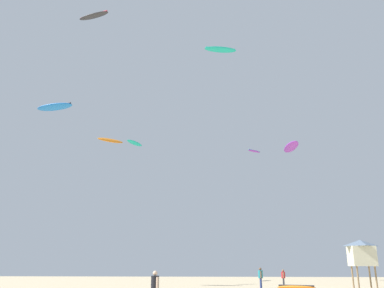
{
  "coord_description": "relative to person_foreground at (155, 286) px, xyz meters",
  "views": [
    {
      "loc": [
        2.4,
        -15.02,
        2.0
      ],
      "look_at": [
        0.0,
        15.02,
        11.03
      ],
      "focal_mm": 37.83,
      "sensor_mm": 36.0,
      "label": 1
    }
  ],
  "objects": [
    {
      "name": "person_right",
      "position": [
        6.53,
        17.11,
        0.03
      ],
      "size": [
        0.4,
        0.59,
        1.78
      ],
      "rotation": [
        0.0,
        0.0,
        0.06
      ],
      "color": "navy",
      "rests_on": "ground"
    },
    {
      "name": "kite_aloft_0",
      "position": [
        3.45,
        14.15,
        20.96
      ],
      "size": [
        3.24,
        1.58,
        0.41
      ],
      "color": "#19B29E"
    },
    {
      "name": "kite_aloft_5",
      "position": [
        7.94,
        35.77,
        16.7
      ],
      "size": [
        2.21,
        2.05,
        0.31
      ],
      "color": "purple"
    },
    {
      "name": "person_foreground",
      "position": [
        0.0,
        0.0,
        0.0
      ],
      "size": [
        0.41,
        0.47,
        1.73
      ],
      "rotation": [
        0.0,
        0.0,
        0.69
      ],
      "color": "navy",
      "rests_on": "ground"
    },
    {
      "name": "kite_aloft_4",
      "position": [
        -9.32,
        22.41,
        14.61
      ],
      "size": [
        2.95,
        2.47,
        0.75
      ],
      "color": "orange"
    },
    {
      "name": "kite_grounded_near",
      "position": [
        9.36,
        15.84,
        -0.82
      ],
      "size": [
        3.36,
        2.09,
        0.42
      ],
      "color": "orange",
      "rests_on": "ground"
    },
    {
      "name": "kite_aloft_1",
      "position": [
        -14.93,
        19.4,
        17.7
      ],
      "size": [
        4.64,
        2.31,
        0.67
      ],
      "color": "blue"
    },
    {
      "name": "person_midground",
      "position": [
        8.93,
        20.27,
        -0.08
      ],
      "size": [
        0.36,
        0.53,
        1.59
      ],
      "rotation": [
        0.0,
        0.0,
        3.09
      ],
      "color": "#2D2D33",
      "rests_on": "ground"
    },
    {
      "name": "kite_aloft_6",
      "position": [
        10.76,
        21.53,
        13.12
      ],
      "size": [
        1.58,
        4.32,
        0.56
      ],
      "color": "purple"
    },
    {
      "name": "kite_aloft_2",
      "position": [
        -8.85,
        32.6,
        17.36
      ],
      "size": [
        2.15,
        3.48,
        0.38
      ],
      "color": "#19B29E"
    },
    {
      "name": "kite_aloft_3",
      "position": [
        -8.16,
        10.8,
        23.08
      ],
      "size": [
        3.28,
        1.87,
        0.48
      ],
      "color": "#2D2D33"
    },
    {
      "name": "lifeguard_tower",
      "position": [
        15.48,
        17.33,
        2.05
      ],
      "size": [
        2.3,
        2.3,
        4.15
      ],
      "color": "#8C704C",
      "rests_on": "ground"
    }
  ]
}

